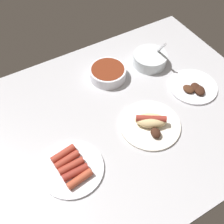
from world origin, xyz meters
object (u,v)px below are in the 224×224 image
Objects in this scene: plate_hotdog_assembled at (151,123)px; plate_sausages at (72,167)px; bowl_coleslaw at (150,59)px; bowl_chili at (108,73)px; plate_grilled_meat at (193,87)px.

plate_hotdog_assembled reaches higher than plate_sausages.
bowl_coleslaw is at bearing 55.56° from plate_hotdog_assembled.
bowl_chili reaches higher than plate_sausages.
bowl_coleslaw is at bearing 29.52° from plate_sausages.
plate_grilled_meat is at bearing -40.83° from bowl_chili.
plate_sausages reaches higher than plate_grilled_meat.
plate_hotdog_assembled reaches higher than plate_grilled_meat.
bowl_coleslaw is 0.66× the size of plate_hotdog_assembled.
plate_hotdog_assembled is at bearing -88.13° from bowl_chili.
plate_sausages is at bearing -150.48° from bowl_coleslaw.
plate_hotdog_assembled is at bearing -165.97° from plate_grilled_meat.
plate_grilled_meat is at bearing 7.57° from plate_sausages.
plate_sausages is at bearing -172.43° from plate_grilled_meat.
plate_hotdog_assembled is (1.02, -31.05, -0.97)cm from bowl_chili.
bowl_chili is at bearing 91.87° from plate_hotdog_assembled.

